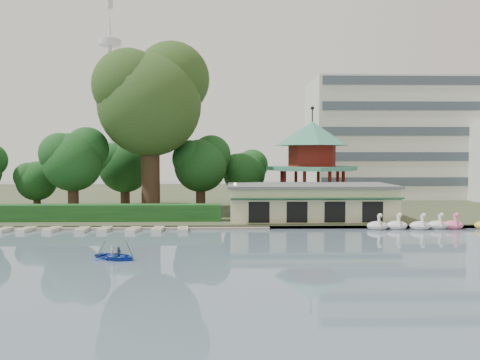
{
  "coord_description": "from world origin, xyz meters",
  "views": [
    {
      "loc": [
        0.94,
        -30.71,
        7.55
      ],
      "look_at": [
        2.0,
        18.0,
        5.0
      ],
      "focal_mm": 35.0,
      "sensor_mm": 36.0,
      "label": 1
    }
  ],
  "objects_px": {
    "boathouse": "(310,201)",
    "big_tree": "(151,96)",
    "pavilion": "(312,156)",
    "dock": "(104,228)",
    "rowboat_with_passengers": "(115,253)"
  },
  "relations": [
    {
      "from": "dock",
      "to": "boathouse",
      "type": "xyz_separation_m",
      "value": [
        22.0,
        4.77,
        2.25
      ]
    },
    {
      "from": "rowboat_with_passengers",
      "to": "dock",
      "type": "bearing_deg",
      "value": 108.07
    },
    {
      "from": "boathouse",
      "to": "big_tree",
      "type": "distance_m",
      "value": 23.49
    },
    {
      "from": "pavilion",
      "to": "rowboat_with_passengers",
      "type": "height_order",
      "value": "pavilion"
    },
    {
      "from": "dock",
      "to": "boathouse",
      "type": "relative_size",
      "value": 1.83
    },
    {
      "from": "boathouse",
      "to": "pavilion",
      "type": "distance_m",
      "value": 11.43
    },
    {
      "from": "boathouse",
      "to": "rowboat_with_passengers",
      "type": "height_order",
      "value": "boathouse"
    },
    {
      "from": "dock",
      "to": "big_tree",
      "type": "bearing_deg",
      "value": 73.92
    },
    {
      "from": "pavilion",
      "to": "big_tree",
      "type": "distance_m",
      "value": 22.45
    },
    {
      "from": "pavilion",
      "to": "big_tree",
      "type": "xyz_separation_m",
      "value": [
        -20.83,
        -3.79,
        7.47
      ]
    },
    {
      "from": "boathouse",
      "to": "big_tree",
      "type": "height_order",
      "value": "big_tree"
    },
    {
      "from": "pavilion",
      "to": "boathouse",
      "type": "bearing_deg",
      "value": -101.28
    },
    {
      "from": "pavilion",
      "to": "big_tree",
      "type": "relative_size",
      "value": 0.62
    },
    {
      "from": "pavilion",
      "to": "dock",
      "type": "bearing_deg",
      "value": -148.34
    },
    {
      "from": "dock",
      "to": "boathouse",
      "type": "distance_m",
      "value": 22.62
    }
  ]
}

